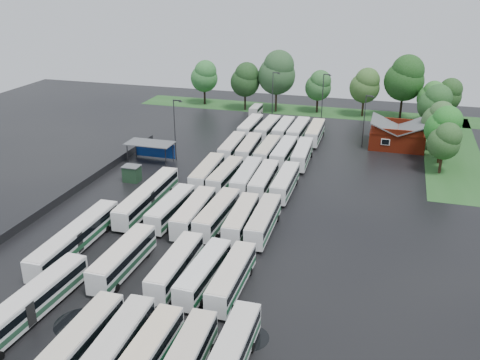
# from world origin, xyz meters

# --- Properties ---
(ground) EXTENTS (160.00, 160.00, 0.00)m
(ground) POSITION_xyz_m (0.00, 0.00, 0.00)
(ground) COLOR black
(ground) RESTS_ON ground
(brick_building) EXTENTS (10.07, 8.60, 5.39)m
(brick_building) POSITION_xyz_m (24.00, 42.77, 1.87)
(brick_building) COLOR maroon
(brick_building) RESTS_ON ground
(wash_shed) EXTENTS (8.20, 4.20, 3.58)m
(wash_shed) POSITION_xyz_m (-17.20, 22.02, 2.99)
(wash_shed) COLOR #2D2D30
(wash_shed) RESTS_ON ground
(utility_hut) EXTENTS (2.70, 2.20, 2.62)m
(utility_hut) POSITION_xyz_m (-16.20, 12.60, 1.32)
(utility_hut) COLOR #17311D
(utility_hut) RESTS_ON ground
(grass_strip_north) EXTENTS (80.00, 10.00, 0.01)m
(grass_strip_north) POSITION_xyz_m (2.00, 64.80, 0.01)
(grass_strip_north) COLOR #214F1D
(grass_strip_north) RESTS_ON ground
(grass_strip_east) EXTENTS (10.00, 50.00, 0.01)m
(grass_strip_east) POSITION_xyz_m (34.00, 42.80, 0.01)
(grass_strip_east) COLOR #214F1D
(grass_strip_east) RESTS_ON ground
(west_fence) EXTENTS (0.10, 50.00, 1.20)m
(west_fence) POSITION_xyz_m (-22.20, 8.00, 0.60)
(west_fence) COLOR #2D2D30
(west_fence) RESTS_ON ground
(bus_r0c1) EXTENTS (2.49, 11.46, 3.19)m
(bus_r0c1) POSITION_xyz_m (-1.21, -26.25, 1.75)
(bus_r0c1) COLOR silver
(bus_r0c1) RESTS_ON ground
(bus_r0c2) EXTENTS (2.83, 11.58, 3.20)m
(bus_r0c2) POSITION_xyz_m (2.10, -25.92, 1.76)
(bus_r0c2) COLOR silver
(bus_r0c2) RESTS_ON ground
(bus_r0c3) EXTENTS (2.40, 11.23, 3.13)m
(bus_r0c3) POSITION_xyz_m (5.09, -26.34, 1.72)
(bus_r0c3) COLOR silver
(bus_r0c3) RESTS_ON ground
(bus_r1c0) EXTENTS (2.61, 11.77, 3.27)m
(bus_r1c0) POSITION_xyz_m (-4.43, -12.38, 1.80)
(bus_r1c0) COLOR silver
(bus_r1c0) RESTS_ON ground
(bus_r1c2) EXTENTS (2.56, 11.43, 3.17)m
(bus_r1c2) POSITION_xyz_m (1.87, -12.30, 1.75)
(bus_r1c2) COLOR silver
(bus_r1c2) RESTS_ON ground
(bus_r1c3) EXTENTS (2.77, 11.18, 3.09)m
(bus_r1c3) POSITION_xyz_m (5.22, -12.57, 1.70)
(bus_r1c3) COLOR silver
(bus_r1c3) RESTS_ON ground
(bus_r1c4) EXTENTS (2.44, 11.21, 3.12)m
(bus_r1c4) POSITION_xyz_m (8.38, -12.62, 1.71)
(bus_r1c4) COLOR silver
(bus_r1c4) RESTS_ON ground
(bus_r2c0) EXTENTS (2.68, 11.38, 3.15)m
(bus_r2c0) POSITION_xyz_m (-4.59, 1.41, 1.73)
(bus_r2c0) COLOR silver
(bus_r2c0) RESTS_ON ground
(bus_r2c1) EXTENTS (2.82, 11.81, 3.27)m
(bus_r2c1) POSITION_xyz_m (-1.07, 0.91, 1.80)
(bus_r2c1) COLOR silver
(bus_r2c1) RESTS_ON ground
(bus_r2c2) EXTENTS (2.80, 11.81, 3.27)m
(bus_r2c2) POSITION_xyz_m (2.03, 1.37, 1.80)
(bus_r2c2) COLOR silver
(bus_r2c2) RESTS_ON ground
(bus_r2c3) EXTENTS (2.86, 11.28, 3.11)m
(bus_r2c3) POSITION_xyz_m (5.38, 1.11, 1.71)
(bus_r2c3) COLOR silver
(bus_r2c3) RESTS_ON ground
(bus_r2c4) EXTENTS (2.75, 11.56, 3.20)m
(bus_r2c4) POSITION_xyz_m (8.31, 1.31, 1.76)
(bus_r2c4) COLOR silver
(bus_r2c4) RESTS_ON ground
(bus_r3c0) EXTENTS (2.98, 11.81, 3.26)m
(bus_r3c0) POSITION_xyz_m (-4.31, 15.11, 1.79)
(bus_r3c0) COLOR silver
(bus_r3c0) RESTS_ON ground
(bus_r3c1) EXTENTS (2.62, 11.31, 3.14)m
(bus_r3c1) POSITION_xyz_m (-1.24, 14.98, 1.72)
(bus_r3c1) COLOR silver
(bus_r3c1) RESTS_ON ground
(bus_r3c2) EXTENTS (2.95, 11.82, 3.27)m
(bus_r3c2) POSITION_xyz_m (2.17, 15.01, 1.80)
(bus_r3c2) COLOR silver
(bus_r3c2) RESTS_ON ground
(bus_r3c3) EXTENTS (2.80, 11.65, 3.23)m
(bus_r3c3) POSITION_xyz_m (5.01, 14.66, 1.77)
(bus_r3c3) COLOR silver
(bus_r3c3) RESTS_ON ground
(bus_r3c4) EXTENTS (2.55, 11.43, 3.17)m
(bus_r3c4) POSITION_xyz_m (8.27, 14.84, 1.75)
(bus_r3c4) COLOR silver
(bus_r3c4) RESTS_ON ground
(bus_r4c0) EXTENTS (2.81, 11.37, 3.14)m
(bus_r4c0) POSITION_xyz_m (-4.35, 28.56, 1.73)
(bus_r4c0) COLOR silver
(bus_r4c0) RESTS_ON ground
(bus_r4c1) EXTENTS (2.92, 11.39, 3.14)m
(bus_r4c1) POSITION_xyz_m (-1.28, 28.74, 1.73)
(bus_r4c1) COLOR silver
(bus_r4c1) RESTS_ON ground
(bus_r4c2) EXTENTS (2.42, 11.16, 3.10)m
(bus_r4c2) POSITION_xyz_m (2.19, 28.40, 1.71)
(bus_r4c2) COLOR silver
(bus_r4c2) RESTS_ON ground
(bus_r4c3) EXTENTS (2.50, 11.71, 3.26)m
(bus_r4c3) POSITION_xyz_m (5.25, 28.06, 1.79)
(bus_r4c3) COLOR silver
(bus_r4c3) RESTS_ON ground
(bus_r4c4) EXTENTS (2.93, 11.53, 3.18)m
(bus_r4c4) POSITION_xyz_m (8.39, 28.45, 1.75)
(bus_r4c4) COLOR silver
(bus_r4c4) RESTS_ON ground
(bus_r5c0) EXTENTS (2.50, 11.49, 3.19)m
(bus_r5c0) POSITION_xyz_m (-4.59, 41.71, 1.76)
(bus_r5c0) COLOR silver
(bus_r5c0) RESTS_ON ground
(bus_r5c1) EXTENTS (2.71, 11.50, 3.19)m
(bus_r5c1) POSITION_xyz_m (-1.02, 41.91, 1.75)
(bus_r5c1) COLOR silver
(bus_r5c1) RESTS_ON ground
(bus_r5c2) EXTENTS (2.38, 11.12, 3.09)m
(bus_r5c2) POSITION_xyz_m (2.10, 42.31, 1.70)
(bus_r5c2) COLOR silver
(bus_r5c2) RESTS_ON ground
(bus_r5c3) EXTENTS (2.67, 11.68, 3.24)m
(bus_r5c3) POSITION_xyz_m (5.18, 41.96, 1.78)
(bus_r5c3) COLOR silver
(bus_r5c3) RESTS_ON ground
(bus_r5c4) EXTENTS (2.63, 11.45, 3.18)m
(bus_r5c4) POSITION_xyz_m (8.51, 41.89, 1.75)
(bus_r5c4) COLOR silver
(bus_r5c4) RESTS_ON ground
(artic_bus_west_a) EXTENTS (3.21, 16.84, 3.11)m
(artic_bus_west_a) POSITION_xyz_m (-8.94, -23.27, 1.72)
(artic_bus_west_a) COLOR silver
(artic_bus_west_a) RESTS_ON ground
(artic_bus_west_b) EXTENTS (2.73, 17.21, 3.19)m
(artic_bus_west_b) POSITION_xyz_m (-9.29, 4.00, 1.77)
(artic_bus_west_b) COLOR silver
(artic_bus_west_b) RESTS_ON ground
(artic_bus_west_c) EXTENTS (2.58, 17.05, 3.16)m
(artic_bus_west_c) POSITION_xyz_m (-12.23, -9.72, 1.75)
(artic_bus_west_c) COLOR silver
(artic_bus_west_c) RESTS_ON ground
(minibus) EXTENTS (2.06, 5.39, 2.35)m
(minibus) POSITION_xyz_m (-7.47, 56.80, 1.30)
(minibus) COLOR silver
(minibus) RESTS_ON ground
(tree_north_0) EXTENTS (6.62, 6.62, 10.96)m
(tree_north_0) POSITION_xyz_m (-22.42, 64.01, 7.05)
(tree_north_0) COLOR black
(tree_north_0) RESTS_ON ground
(tree_north_1) EXTENTS (6.89, 6.89, 11.41)m
(tree_north_1) POSITION_xyz_m (-11.23, 61.40, 7.34)
(tree_north_1) COLOR black
(tree_north_1) RESTS_ON ground
(tree_north_2) EXTENTS (8.71, 8.71, 14.42)m
(tree_north_2) POSITION_xyz_m (-3.83, 62.07, 9.28)
(tree_north_2) COLOR #36291C
(tree_north_2) RESTS_ON ground
(tree_north_3) EXTENTS (6.04, 6.04, 10.01)m
(tree_north_3) POSITION_xyz_m (5.63, 63.94, 6.44)
(tree_north_3) COLOR black
(tree_north_3) RESTS_ON ground
(tree_north_4) EXTENTS (6.74, 6.74, 11.16)m
(tree_north_4) POSITION_xyz_m (16.15, 63.45, 7.18)
(tree_north_4) COLOR black
(tree_north_4) RESTS_ON ground
(tree_north_5) EXTENTS (8.68, 8.68, 14.38)m
(tree_north_5) POSITION_xyz_m (24.50, 63.88, 9.25)
(tree_north_5) COLOR black
(tree_north_5) RESTS_ON ground
(tree_north_6) EXTENTS (6.01, 6.01, 9.96)m
(tree_north_6) POSITION_xyz_m (33.76, 62.96, 6.40)
(tree_north_6) COLOR #37261A
(tree_north_6) RESTS_ON ground
(tree_east_0) EXTENTS (5.34, 5.32, 8.81)m
(tree_east_0) POSITION_xyz_m (31.41, 30.29, 5.66)
(tree_east_0) COLOR #331F14
(tree_east_0) RESTS_ON ground
(tree_east_1) EXTENTS (6.24, 6.24, 10.33)m
(tree_east_1) POSITION_xyz_m (31.43, 35.43, 6.64)
(tree_east_1) COLOR #362312
(tree_east_1) RESTS_ON ground
(tree_east_2) EXTENTS (5.69, 5.65, 9.36)m
(tree_east_2) POSITION_xyz_m (30.95, 43.02, 6.01)
(tree_east_2) COLOR black
(tree_east_2) RESTS_ON ground
(tree_east_3) EXTENTS (6.49, 6.49, 10.75)m
(tree_east_3) POSITION_xyz_m (30.61, 51.44, 6.92)
(tree_east_3) COLOR black
(tree_east_3) RESTS_ON ground
(tree_east_4) EXTENTS (5.77, 5.77, 9.56)m
(tree_east_4) POSITION_xyz_m (30.32, 60.82, 6.15)
(tree_east_4) COLOR black
(tree_east_4) RESTS_ON ground
(lamp_post_ne) EXTENTS (1.53, 0.30, 9.90)m
(lamp_post_ne) POSITION_xyz_m (17.83, 41.15, 5.75)
(lamp_post_ne) COLOR #2D2D30
(lamp_post_ne) RESTS_ON ground
(lamp_post_nw) EXTENTS (1.69, 0.33, 10.98)m
(lamp_post_nw) POSITION_xyz_m (-13.16, 23.74, 6.37)
(lamp_post_nw) COLOR #2D2D30
(lamp_post_nw) RESTS_ON ground
(lamp_post_back_w) EXTENTS (1.66, 0.32, 10.75)m
(lamp_post_back_w) POSITION_xyz_m (-2.90, 54.23, 6.24)
(lamp_post_back_w) COLOR #2D2D30
(lamp_post_back_w) RESTS_ON ground
(lamp_post_back_e) EXTENTS (1.68, 0.33, 10.90)m
(lamp_post_back_e) POSITION_xyz_m (8.02, 54.58, 6.33)
(lamp_post_back_e) COLOR #2D2D30
(lamp_post_back_e) RESTS_ON ground
(puddle_0) EXTENTS (5.04, 5.04, 0.01)m
(puddle_0) POSITION_xyz_m (-4.06, -22.09, 0.00)
(puddle_0) COLOR black
(puddle_0) RESTS_ON ground
(puddle_1) EXTENTS (3.22, 3.22, 0.01)m
(puddle_1) POSITION_xyz_m (5.33, -21.64, 0.00)
(puddle_1) COLOR black
(puddle_1) RESTS_ON ground
(puddle_2) EXTENTS (6.51, 6.51, 0.01)m
(puddle_2) POSITION_xyz_m (-9.69, 2.12, 0.00)
(puddle_2) COLOR black
(puddle_2) RESTS_ON ground
(puddle_3) EXTENTS (3.50, 3.50, 0.01)m
(puddle_3) POSITION_xyz_m (2.21, -2.28, 0.00)
(puddle_3) COLOR black
(puddle_3) RESTS_ON ground
(puddle_4) EXTENTS (3.95, 3.95, 0.01)m
(puddle_4) POSITION_xyz_m (12.13, -19.50, 0.00)
(puddle_4) COLOR black
(puddle_4) RESTS_ON ground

